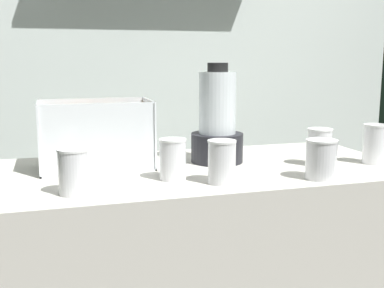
{
  "coord_description": "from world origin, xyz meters",
  "views": [
    {
      "loc": [
        -0.43,
        -1.46,
        1.26
      ],
      "look_at": [
        0.0,
        0.0,
        0.98
      ],
      "focal_mm": 44.66,
      "sensor_mm": 36.0,
      "label": 1
    }
  ],
  "objects_px": {
    "juice_cup_mango_left": "(173,162)",
    "juice_cup_carrot_rightmost": "(375,145)",
    "juice_cup_orange_middle": "(222,165)",
    "juice_cup_pomegranate_far_left": "(74,173)",
    "juice_cup_carrot_far_right": "(319,149)",
    "juice_cup_carrot_right": "(321,162)",
    "blender_pitcher": "(217,124)",
    "carrot_display_bin": "(95,146)"
  },
  "relations": [
    {
      "from": "juice_cup_mango_left",
      "to": "juice_cup_orange_middle",
      "type": "bearing_deg",
      "value": -33.29
    },
    {
      "from": "juice_cup_mango_left",
      "to": "juice_cup_carrot_rightmost",
      "type": "height_order",
      "value": "juice_cup_carrot_rightmost"
    },
    {
      "from": "blender_pitcher",
      "to": "juice_cup_orange_middle",
      "type": "bearing_deg",
      "value": -106.83
    },
    {
      "from": "juice_cup_orange_middle",
      "to": "juice_cup_carrot_right",
      "type": "xyz_separation_m",
      "value": [
        0.3,
        -0.04,
        -0.0
      ]
    },
    {
      "from": "juice_cup_carrot_far_right",
      "to": "blender_pitcher",
      "type": "bearing_deg",
      "value": 153.77
    },
    {
      "from": "juice_cup_carrot_far_right",
      "to": "juice_cup_pomegranate_far_left",
      "type": "bearing_deg",
      "value": -171.6
    },
    {
      "from": "juice_cup_mango_left",
      "to": "juice_cup_carrot_right",
      "type": "xyz_separation_m",
      "value": [
        0.42,
        -0.12,
        -0.0
      ]
    },
    {
      "from": "juice_cup_pomegranate_far_left",
      "to": "blender_pitcher",
      "type": "bearing_deg",
      "value": 28.64
    },
    {
      "from": "juice_cup_mango_left",
      "to": "juice_cup_orange_middle",
      "type": "distance_m",
      "value": 0.15
    },
    {
      "from": "juice_cup_carrot_rightmost",
      "to": "juice_cup_mango_left",
      "type": "bearing_deg",
      "value": -178.74
    },
    {
      "from": "blender_pitcher",
      "to": "juice_cup_orange_middle",
      "type": "distance_m",
      "value": 0.3
    },
    {
      "from": "juice_cup_carrot_rightmost",
      "to": "carrot_display_bin",
      "type": "bearing_deg",
      "value": 167.27
    },
    {
      "from": "blender_pitcher",
      "to": "juice_cup_carrot_right",
      "type": "height_order",
      "value": "blender_pitcher"
    },
    {
      "from": "juice_cup_mango_left",
      "to": "juice_cup_carrot_right",
      "type": "bearing_deg",
      "value": -15.74
    },
    {
      "from": "blender_pitcher",
      "to": "juice_cup_carrot_right",
      "type": "xyz_separation_m",
      "value": [
        0.22,
        -0.32,
        -0.08
      ]
    },
    {
      "from": "carrot_display_bin",
      "to": "juice_cup_mango_left",
      "type": "distance_m",
      "value": 0.3
    },
    {
      "from": "juice_cup_orange_middle",
      "to": "juice_cup_carrot_right",
      "type": "bearing_deg",
      "value": -7.22
    },
    {
      "from": "blender_pitcher",
      "to": "juice_cup_pomegranate_far_left",
      "type": "distance_m",
      "value": 0.57
    },
    {
      "from": "blender_pitcher",
      "to": "juice_cup_carrot_rightmost",
      "type": "distance_m",
      "value": 0.54
    },
    {
      "from": "juice_cup_pomegranate_far_left",
      "to": "juice_cup_carrot_far_right",
      "type": "bearing_deg",
      "value": 8.4
    },
    {
      "from": "juice_cup_orange_middle",
      "to": "juice_cup_mango_left",
      "type": "bearing_deg",
      "value": 146.71
    },
    {
      "from": "carrot_display_bin",
      "to": "juice_cup_carrot_far_right",
      "type": "distance_m",
      "value": 0.74
    },
    {
      "from": "juice_cup_carrot_far_right",
      "to": "juice_cup_carrot_rightmost",
      "type": "xyz_separation_m",
      "value": [
        0.2,
        -0.03,
        0.01
      ]
    },
    {
      "from": "juice_cup_pomegranate_far_left",
      "to": "juice_cup_orange_middle",
      "type": "distance_m",
      "value": 0.41
    },
    {
      "from": "blender_pitcher",
      "to": "juice_cup_carrot_far_right",
      "type": "distance_m",
      "value": 0.35
    },
    {
      "from": "blender_pitcher",
      "to": "juice_cup_pomegranate_far_left",
      "type": "relative_size",
      "value": 2.78
    },
    {
      "from": "juice_cup_orange_middle",
      "to": "juice_cup_carrot_rightmost",
      "type": "relative_size",
      "value": 0.93
    },
    {
      "from": "juice_cup_mango_left",
      "to": "juice_cup_orange_middle",
      "type": "relative_size",
      "value": 0.97
    },
    {
      "from": "juice_cup_mango_left",
      "to": "juice_cup_orange_middle",
      "type": "height_order",
      "value": "juice_cup_orange_middle"
    },
    {
      "from": "juice_cup_pomegranate_far_left",
      "to": "juice_cup_mango_left",
      "type": "distance_m",
      "value": 0.3
    },
    {
      "from": "blender_pitcher",
      "to": "juice_cup_carrot_far_right",
      "type": "bearing_deg",
      "value": -26.23
    },
    {
      "from": "carrot_display_bin",
      "to": "juice_cup_pomegranate_far_left",
      "type": "bearing_deg",
      "value": -105.9
    },
    {
      "from": "juice_cup_pomegranate_far_left",
      "to": "juice_cup_orange_middle",
      "type": "relative_size",
      "value": 0.97
    },
    {
      "from": "juice_cup_mango_left",
      "to": "juice_cup_carrot_rightmost",
      "type": "xyz_separation_m",
      "value": [
        0.71,
        0.02,
        0.01
      ]
    },
    {
      "from": "juice_cup_pomegranate_far_left",
      "to": "juice_cup_carrot_right",
      "type": "relative_size",
      "value": 1.03
    },
    {
      "from": "juice_cup_carrot_right",
      "to": "juice_cup_carrot_far_right",
      "type": "distance_m",
      "value": 0.19
    },
    {
      "from": "juice_cup_orange_middle",
      "to": "juice_cup_carrot_far_right",
      "type": "distance_m",
      "value": 0.41
    },
    {
      "from": "juice_cup_orange_middle",
      "to": "juice_cup_carrot_far_right",
      "type": "bearing_deg",
      "value": 17.66
    },
    {
      "from": "juice_cup_carrot_right",
      "to": "juice_cup_carrot_far_right",
      "type": "xyz_separation_m",
      "value": [
        0.09,
        0.16,
        0.0
      ]
    },
    {
      "from": "blender_pitcher",
      "to": "juice_cup_carrot_far_right",
      "type": "xyz_separation_m",
      "value": [
        0.31,
        -0.15,
        -0.08
      ]
    },
    {
      "from": "carrot_display_bin",
      "to": "juice_cup_carrot_right",
      "type": "distance_m",
      "value": 0.71
    },
    {
      "from": "juice_cup_mango_left",
      "to": "juice_cup_carrot_far_right",
      "type": "height_order",
      "value": "juice_cup_carrot_far_right"
    }
  ]
}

